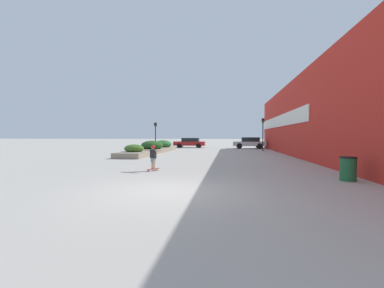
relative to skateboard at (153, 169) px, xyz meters
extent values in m
plane|color=#ADA89E|center=(1.69, -4.31, -0.07)|extent=(300.00, 300.00, 0.00)
cube|color=red|center=(8.95, 8.17, 3.03)|extent=(0.60, 35.55, 6.19)
cube|color=silver|center=(8.61, 15.72, 3.09)|extent=(0.06, 20.45, 1.11)
cube|color=gray|center=(-3.81, 12.34, 0.14)|extent=(2.08, 13.28, 0.41)
ellipsoid|color=#3D6623|center=(-3.86, 7.72, 0.59)|extent=(1.57, 1.35, 0.67)
ellipsoid|color=#234C1E|center=(-3.84, 12.60, 0.68)|extent=(2.15, 2.31, 0.92)
ellipsoid|color=#286028|center=(-3.82, 16.62, 0.67)|extent=(1.97, 2.27, 0.88)
cube|color=maroon|center=(0.00, 0.00, 0.01)|extent=(0.50, 0.78, 0.01)
cylinder|color=beige|center=(0.05, 0.28, -0.04)|extent=(0.07, 0.07, 0.05)
cylinder|color=beige|center=(0.19, 0.21, -0.04)|extent=(0.07, 0.07, 0.05)
cylinder|color=beige|center=(-0.19, -0.21, -0.04)|extent=(0.07, 0.07, 0.05)
cylinder|color=beige|center=(-0.05, -0.28, -0.04)|extent=(0.07, 0.07, 0.05)
cylinder|color=tan|center=(-0.06, 0.03, 0.28)|extent=(0.13, 0.13, 0.51)
cylinder|color=tan|center=(0.06, -0.03, 0.28)|extent=(0.13, 0.13, 0.51)
cube|color=slate|center=(0.00, 0.00, 0.44)|extent=(0.23, 0.22, 0.19)
cube|color=black|center=(0.00, 0.00, 0.74)|extent=(0.33, 0.26, 0.40)
cylinder|color=tan|center=(-0.30, 0.15, 0.89)|extent=(0.37, 0.23, 0.07)
cylinder|color=tan|center=(0.30, -0.15, 0.89)|extent=(0.37, 0.23, 0.07)
sphere|color=tan|center=(0.00, 0.00, 1.02)|extent=(0.17, 0.17, 0.17)
sphere|color=red|center=(0.00, 0.00, 1.05)|extent=(0.19, 0.19, 0.19)
cylinder|color=#1E5B33|center=(7.88, -1.64, 0.35)|extent=(0.55, 0.55, 0.83)
cylinder|color=black|center=(7.88, -1.64, 0.79)|extent=(0.57, 0.57, 0.05)
cube|color=#BCBCC1|center=(6.30, 23.13, 0.57)|extent=(4.22, 1.83, 0.56)
cube|color=black|center=(6.46, 23.13, 1.14)|extent=(2.32, 1.61, 0.57)
cylinder|color=black|center=(4.99, 22.26, 0.29)|extent=(0.72, 0.22, 0.72)
cylinder|color=black|center=(4.99, 23.99, 0.29)|extent=(0.72, 0.22, 0.72)
cylinder|color=black|center=(7.60, 22.26, 0.29)|extent=(0.72, 0.22, 0.72)
cylinder|color=black|center=(7.60, 23.99, 0.29)|extent=(0.72, 0.22, 0.72)
cube|color=black|center=(17.92, 23.47, 0.58)|extent=(3.87, 1.76, 0.59)
cube|color=black|center=(17.76, 23.47, 1.11)|extent=(2.13, 1.55, 0.47)
cylinder|color=black|center=(19.12, 24.31, 0.28)|extent=(0.70, 0.22, 0.70)
cylinder|color=black|center=(19.12, 22.63, 0.28)|extent=(0.70, 0.22, 0.70)
cylinder|color=black|center=(16.71, 24.31, 0.28)|extent=(0.70, 0.22, 0.70)
cylinder|color=black|center=(16.71, 22.63, 0.28)|extent=(0.70, 0.22, 0.70)
cube|color=maroon|center=(-1.98, 24.76, 0.52)|extent=(4.45, 1.71, 0.56)
cube|color=black|center=(-1.80, 24.76, 1.06)|extent=(2.45, 1.51, 0.52)
cylinder|color=black|center=(-3.36, 23.95, 0.24)|extent=(0.62, 0.22, 0.62)
cylinder|color=black|center=(-3.36, 25.58, 0.24)|extent=(0.62, 0.22, 0.62)
cylinder|color=black|center=(-0.60, 23.95, 0.24)|extent=(0.62, 0.22, 0.62)
cylinder|color=black|center=(-0.60, 25.58, 0.24)|extent=(0.62, 0.22, 0.62)
cylinder|color=black|center=(-4.94, 17.56, 1.33)|extent=(0.11, 0.11, 2.79)
cube|color=black|center=(-4.94, 17.56, 2.95)|extent=(0.28, 0.20, 0.45)
sphere|color=#2D2823|center=(-4.94, 17.44, 3.10)|extent=(0.15, 0.15, 0.15)
sphere|color=#2D2823|center=(-4.94, 17.44, 2.95)|extent=(0.15, 0.15, 0.15)
sphere|color=green|center=(-4.94, 17.44, 2.80)|extent=(0.15, 0.15, 0.15)
cylinder|color=black|center=(7.30, 17.15, 1.50)|extent=(0.11, 0.11, 3.14)
cube|color=black|center=(7.30, 17.15, 3.30)|extent=(0.28, 0.20, 0.45)
sphere|color=#2D2823|center=(7.30, 17.03, 3.45)|extent=(0.15, 0.15, 0.15)
sphere|color=#2D2823|center=(7.30, 17.03, 3.30)|extent=(0.15, 0.15, 0.15)
sphere|color=green|center=(7.30, 17.03, 3.15)|extent=(0.15, 0.15, 0.15)
camera|label=1|loc=(3.50, -11.73, 1.57)|focal=24.00mm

